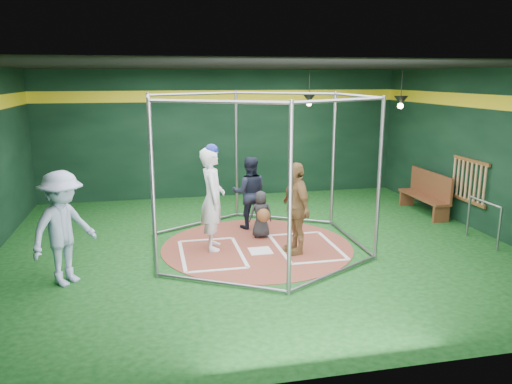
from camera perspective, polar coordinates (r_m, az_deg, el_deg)
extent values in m
cube|color=#0D3C11|center=(10.02, 0.12, -6.32)|extent=(10.00, 9.00, 0.02)
cube|color=black|center=(9.46, 0.13, 14.17)|extent=(10.00, 9.00, 0.02)
cube|color=black|center=(13.97, -3.84, 6.60)|extent=(10.00, 0.10, 3.50)
cube|color=black|center=(5.38, 10.42, -4.08)|extent=(10.00, 0.10, 3.50)
cube|color=black|center=(11.71, 24.86, 4.16)|extent=(0.10, 9.00, 3.50)
cube|color=yellow|center=(13.86, -3.89, 10.90)|extent=(10.00, 0.01, 0.30)
cube|color=yellow|center=(11.59, 25.24, 9.29)|extent=(0.01, 9.00, 0.30)
cylinder|color=brown|center=(10.02, 0.12, -6.23)|extent=(3.80, 3.80, 0.01)
cube|color=white|center=(9.74, 0.50, -6.74)|extent=(0.43, 0.43, 0.01)
cube|color=white|center=(10.43, -5.72, -5.45)|extent=(1.10, 0.07, 0.01)
cube|color=white|center=(8.85, -4.43, -8.88)|extent=(1.10, 0.07, 0.01)
cube|color=white|center=(9.59, -8.42, -7.21)|extent=(0.07, 1.70, 0.01)
cube|color=white|center=(9.71, -1.88, -6.81)|extent=(0.07, 1.70, 0.01)
cube|color=white|center=(10.79, 4.39, -4.78)|extent=(1.10, 0.07, 0.01)
cube|color=white|center=(9.27, 7.40, -7.91)|extent=(1.10, 0.07, 0.01)
cube|color=white|center=(9.87, 2.72, -6.47)|extent=(0.07, 1.70, 0.01)
cube|color=white|center=(10.20, 8.73, -5.97)|extent=(0.07, 1.70, 0.01)
cylinder|color=gray|center=(11.28, 8.81, 3.64)|extent=(0.07, 0.07, 3.00)
cylinder|color=gray|center=(11.85, -2.25, 4.24)|extent=(0.07, 0.07, 3.00)
cylinder|color=gray|center=(10.55, -11.88, 2.86)|extent=(0.07, 0.07, 3.00)
cylinder|color=gray|center=(8.29, -11.72, 0.13)|extent=(0.07, 0.07, 3.00)
cylinder|color=gray|center=(7.45, 3.90, -1.08)|extent=(0.07, 0.07, 3.00)
cylinder|color=gray|center=(9.21, 13.90, 1.30)|extent=(0.07, 0.07, 3.00)
cylinder|color=gray|center=(11.37, 3.24, 11.20)|extent=(2.02, 1.20, 0.06)
cylinder|color=gray|center=(11.83, 3.06, -2.99)|extent=(2.02, 1.20, 0.06)
cylinder|color=gray|center=(11.02, -6.99, 11.06)|extent=(2.02, 1.20, 0.06)
cylinder|color=gray|center=(11.48, -6.60, -3.55)|extent=(2.02, 1.20, 0.06)
cylinder|color=gray|center=(9.24, -12.23, 10.50)|extent=(0.06, 2.30, 0.06)
cylinder|color=gray|center=(9.80, -11.41, -6.68)|extent=(0.06, 2.30, 0.06)
cylinder|color=gray|center=(7.59, -4.52, 10.25)|extent=(2.02, 1.20, 0.06)
cylinder|color=gray|center=(8.26, -4.15, -10.28)|extent=(2.02, 1.20, 0.06)
cylinder|color=gray|center=(8.10, 9.81, 10.28)|extent=(2.02, 1.20, 0.06)
cylinder|color=gray|center=(8.73, 9.07, -9.09)|extent=(2.02, 1.20, 0.06)
cylinder|color=gray|center=(10.08, 11.47, 10.72)|extent=(0.06, 2.30, 0.06)
cylinder|color=gray|center=(10.59, 10.76, -5.15)|extent=(0.06, 2.30, 0.06)
cube|color=brown|center=(12.02, 23.39, 3.30)|extent=(0.05, 1.25, 0.08)
cube|color=brown|center=(12.19, 23.01, -0.87)|extent=(0.05, 1.25, 0.08)
cylinder|color=tan|center=(11.66, 24.66, 0.64)|extent=(0.06, 0.06, 0.85)
cylinder|color=tan|center=(11.78, 24.21, 0.81)|extent=(0.06, 0.06, 0.85)
cylinder|color=tan|center=(11.90, 23.76, 0.96)|extent=(0.06, 0.06, 0.85)
cylinder|color=tan|center=(12.03, 23.33, 1.12)|extent=(0.06, 0.06, 0.85)
cylinder|color=tan|center=(12.15, 22.91, 1.27)|extent=(0.06, 0.06, 0.85)
cylinder|color=tan|center=(12.28, 22.50, 1.42)|extent=(0.06, 0.06, 0.85)
cylinder|color=tan|center=(12.40, 22.09, 1.57)|extent=(0.06, 0.06, 0.85)
cylinder|color=tan|center=(12.53, 21.69, 1.71)|extent=(0.06, 0.06, 0.85)
cone|color=black|center=(13.52, 6.09, 10.59)|extent=(0.34, 0.34, 0.22)
sphere|color=#FFD899|center=(13.53, 6.08, 10.04)|extent=(0.14, 0.14, 0.14)
cylinder|color=black|center=(13.51, 6.13, 12.07)|extent=(0.02, 0.02, 0.70)
cone|color=black|center=(12.76, 16.21, 10.01)|extent=(0.34, 0.34, 0.22)
sphere|color=#FFD899|center=(12.77, 16.18, 9.43)|extent=(0.14, 0.14, 0.14)
cylinder|color=black|center=(12.75, 16.32, 11.58)|extent=(0.02, 0.02, 0.70)
imported|color=white|center=(9.66, -5.00, -0.79)|extent=(0.54, 0.77, 2.00)
sphere|color=navy|center=(9.48, -5.11, 4.73)|extent=(0.26, 0.26, 0.26)
imported|color=#AD814A|center=(9.48, 4.56, -1.83)|extent=(0.56, 1.08, 1.75)
imported|color=black|center=(10.44, 0.55, -2.55)|extent=(0.49, 0.32, 0.99)
sphere|color=brown|center=(10.19, 0.86, -2.69)|extent=(0.28, 0.28, 0.28)
imported|color=black|center=(11.01, -0.76, -0.07)|extent=(0.87, 0.73, 1.61)
imported|color=#A6B7DC|center=(8.60, -21.16, -3.90)|extent=(1.33, 1.37, 1.88)
cube|color=brown|center=(12.97, 18.60, -0.55)|extent=(0.42, 1.79, 0.06)
cube|color=brown|center=(12.99, 19.35, 0.89)|extent=(0.06, 1.79, 0.60)
cube|color=brown|center=(12.37, 20.38, -2.37)|extent=(0.40, 0.08, 0.40)
cube|color=brown|center=(13.69, 16.86, -0.68)|extent=(0.40, 0.08, 0.40)
cylinder|color=gray|center=(10.77, 26.06, -3.81)|extent=(0.05, 0.05, 0.87)
cylinder|color=gray|center=(11.51, 23.12, -2.50)|extent=(0.05, 0.05, 0.87)
cylinder|color=gray|center=(11.04, 24.74, -1.05)|extent=(0.05, 0.97, 0.05)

